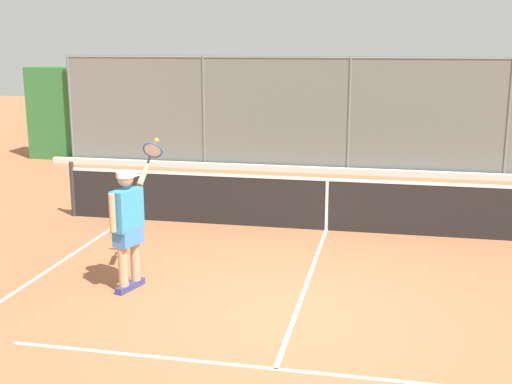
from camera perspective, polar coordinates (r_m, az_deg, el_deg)
name	(u,v)px	position (r m, az deg, el deg)	size (l,w,h in m)	color
ground_plane	(295,317)	(8.23, 3.38, -10.82)	(60.00, 60.00, 0.00)	#A8603D
court_line_markings	(271,381)	(6.79, 1.31, -16.20)	(7.73, 9.57, 0.01)	white
fence_backdrop	(350,120)	(17.59, 8.23, 6.25)	(18.41, 1.37, 2.97)	slate
tennis_net	(327,204)	(11.75, 6.20, -1.01)	(9.94, 0.09, 1.07)	#2D2D2D
tennis_player	(128,221)	(8.95, -11.10, -2.48)	(0.38, 1.40, 1.95)	navy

